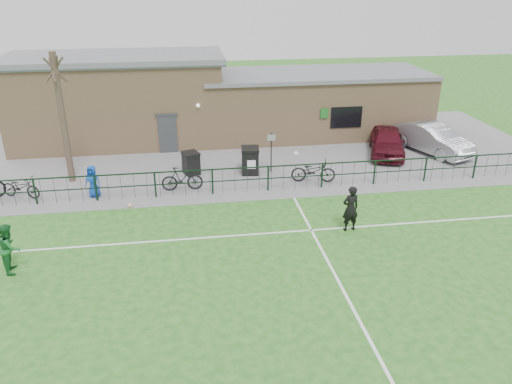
{
  "coord_description": "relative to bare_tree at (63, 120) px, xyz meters",
  "views": [
    {
      "loc": [
        -2.61,
        -12.45,
        9.04
      ],
      "look_at": [
        0.0,
        5.0,
        1.3
      ],
      "focal_mm": 35.0,
      "sensor_mm": 36.0,
      "label": 1
    }
  ],
  "objects": [
    {
      "name": "wheelie_bin_right",
      "position": [
        8.49,
        -0.25,
        -2.37
      ],
      "size": [
        0.91,
        1.0,
        1.22
      ],
      "primitive_type": "cube",
      "rotation": [
        0.0,
        0.0,
        -0.11
      ],
      "color": "black",
      "rests_on": "paving_strip"
    },
    {
      "name": "wheelie_bin_left",
      "position": [
        5.63,
        0.08,
        -2.46
      ],
      "size": [
        0.91,
        0.96,
        1.03
      ],
      "primitive_type": "cube",
      "rotation": [
        0.0,
        0.0,
        0.35
      ],
      "color": "black",
      "rests_on": "paving_strip"
    },
    {
      "name": "pitch_line_touch",
      "position": [
        8.0,
        -2.7,
        -3.0
      ],
      "size": [
        28.0,
        0.1,
        0.01
      ],
      "primitive_type": "cube",
      "color": "white",
      "rests_on": "ground"
    },
    {
      "name": "goalkeeper_kick",
      "position": [
        11.41,
        -6.62,
        -2.07
      ],
      "size": [
        1.95,
        3.3,
        2.27
      ],
      "color": "black",
      "rests_on": "ground"
    },
    {
      "name": "pitch_line_mid",
      "position": [
        8.0,
        -6.5,
        -3.0
      ],
      "size": [
        28.0,
        0.1,
        0.01
      ],
      "primitive_type": "cube",
      "color": "white",
      "rests_on": "ground"
    },
    {
      "name": "bare_tree",
      "position": [
        0.0,
        0.0,
        0.0
      ],
      "size": [
        0.3,
        0.3,
        6.0
      ],
      "primitive_type": "cylinder",
      "color": "#403127",
      "rests_on": "ground"
    },
    {
      "name": "bicycle_e",
      "position": [
        11.27,
        -1.79,
        -2.44
      ],
      "size": [
        2.16,
        1.1,
        1.08
      ],
      "primitive_type": "imported",
      "rotation": [
        0.0,
        0.0,
        1.38
      ],
      "color": "black",
      "rests_on": "paving_strip"
    },
    {
      "name": "outfield_player",
      "position": [
        -0.47,
        -7.77,
        -2.15
      ],
      "size": [
        0.76,
        0.91,
        1.7
      ],
      "primitive_type": "imported",
      "rotation": [
        0.0,
        0.0,
        1.72
      ],
      "color": "#1B612B",
      "rests_on": "ground"
    },
    {
      "name": "ground",
      "position": [
        8.0,
        -10.5,
        -3.0
      ],
      "size": [
        90.0,
        90.0,
        0.0
      ],
      "primitive_type": "plane",
      "color": "#245C1B",
      "rests_on": "ground"
    },
    {
      "name": "sign_post",
      "position": [
        9.54,
        -0.19,
        -1.98
      ],
      "size": [
        0.07,
        0.07,
        2.0
      ],
      "primitive_type": "cylinder",
      "rotation": [
        0.0,
        0.0,
        -0.17
      ],
      "color": "black",
      "rests_on": "paving_strip"
    },
    {
      "name": "car_silver",
      "position": [
        18.75,
        1.38,
        -2.2
      ],
      "size": [
        3.23,
        4.98,
        1.55
      ],
      "primitive_type": "imported",
      "rotation": [
        0.0,
        0.0,
        0.37
      ],
      "color": "#9D9FA4",
      "rests_on": "paving_strip"
    },
    {
      "name": "perimeter_fence",
      "position": [
        8.0,
        -2.5,
        -2.4
      ],
      "size": [
        28.0,
        0.1,
        1.2
      ],
      "primitive_type": "cube",
      "color": "black",
      "rests_on": "ground"
    },
    {
      "name": "ball_ground",
      "position": [
        2.94,
        -3.4,
        -2.9
      ],
      "size": [
        0.21,
        0.21,
        0.21
      ],
      "primitive_type": "sphere",
      "color": "white",
      "rests_on": "ground"
    },
    {
      "name": "bicycle_c",
      "position": [
        -1.81,
        -1.65,
        -2.5
      ],
      "size": [
        1.93,
        1.28,
        0.96
      ],
      "primitive_type": "imported",
      "rotation": [
        0.0,
        0.0,
        1.19
      ],
      "color": "black",
      "rests_on": "paving_strip"
    },
    {
      "name": "pitch_line_perp",
      "position": [
        10.0,
        -10.5,
        -3.0
      ],
      "size": [
        0.1,
        16.0,
        0.01
      ],
      "primitive_type": "cube",
      "color": "white",
      "rests_on": "ground"
    },
    {
      "name": "clubhouse",
      "position": [
        7.12,
        6.0,
        -0.78
      ],
      "size": [
        24.25,
        5.4,
        4.96
      ],
      "color": "tan",
      "rests_on": "ground"
    },
    {
      "name": "spectator_child",
      "position": [
        1.31,
        -2.03,
        -2.26
      ],
      "size": [
        0.81,
        0.65,
        1.45
      ],
      "primitive_type": "imported",
      "rotation": [
        0.0,
        0.0,
        -0.3
      ],
      "color": "#1243AE",
      "rests_on": "paving_strip"
    },
    {
      "name": "bicycle_d",
      "position": [
        5.17,
        -1.9,
        -2.42
      ],
      "size": [
        1.86,
        0.54,
        1.12
      ],
      "primitive_type": "imported",
      "rotation": [
        0.0,
        0.0,
        1.56
      ],
      "color": "black",
      "rests_on": "paving_strip"
    },
    {
      "name": "paving_strip",
      "position": [
        8.0,
        3.0,
        -2.99
      ],
      "size": [
        34.0,
        13.0,
        0.02
      ],
      "primitive_type": "cube",
      "color": "slate",
      "rests_on": "ground"
    },
    {
      "name": "car_maroon",
      "position": [
        16.19,
        1.4,
        -2.25
      ],
      "size": [
        3.05,
        4.64,
        1.47
      ],
      "primitive_type": "imported",
      "rotation": [
        0.0,
        0.0,
        -0.33
      ],
      "color": "#470C17",
      "rests_on": "paving_strip"
    }
  ]
}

